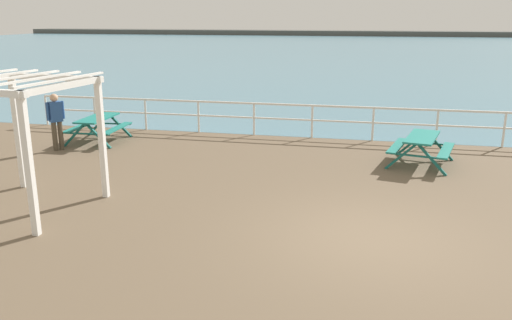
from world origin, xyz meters
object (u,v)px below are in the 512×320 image
(lattice_pergola, at_px, (19,112))
(picnic_table_near_left, at_px, (422,143))
(picnic_table_near_right, at_px, (98,123))
(visitor, at_px, (56,118))

(lattice_pergola, bearing_deg, picnic_table_near_left, 38.20)
(picnic_table_near_right, xyz_separation_m, visitor, (-0.62, -1.23, 0.36))
(visitor, relative_size, lattice_pergola, 0.60)
(picnic_table_near_left, height_order, visitor, visitor)
(visitor, bearing_deg, picnic_table_near_left, 40.75)
(visitor, bearing_deg, lattice_pergola, -27.21)
(picnic_table_near_right, bearing_deg, picnic_table_near_left, -95.77)
(picnic_table_near_right, distance_m, visitor, 1.43)
(visitor, distance_m, lattice_pergola, 5.10)
(picnic_table_near_left, relative_size, lattice_pergola, 0.75)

